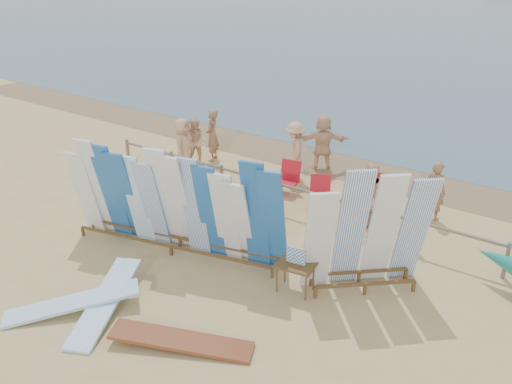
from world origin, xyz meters
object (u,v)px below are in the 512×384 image
Objects in this scene: beachgoer_2 at (196,142)px; beachgoer_0 at (183,146)px; side_surfboard_rack at (367,234)px; beachgoer_5 at (323,142)px; vendor_table at (295,277)px; beach_chair_right at (320,199)px; flat_board_a at (106,309)px; flat_board_b at (73,311)px; beachgoer_7 at (435,190)px; beachgoer_8 at (369,195)px; beachgoer_3 at (295,151)px; beachgoer_1 at (212,135)px; stroller at (368,199)px; main_surfboard_rack at (173,205)px; flat_board_c at (182,346)px; beach_chair_left at (287,184)px.

beachgoer_0 is at bearing -115.94° from beachgoer_2.
side_surfboard_rack is 1.58× the size of beachgoer_5.
vendor_table is 0.58× the size of beachgoer_5.
beach_chair_right is 0.56× the size of beachgoer_2.
flat_board_b is at bearing -165.77° from flat_board_a.
vendor_table is 0.65× the size of beachgoer_7.
beachgoer_8 is at bearing 102.64° from beachgoer_5.
beachgoer_0 is 3.60m from beachgoer_3.
beachgoer_1 is 3.76m from beachgoer_5.
flat_board_a is 7.51m from stroller.
main_surfboard_rack is 2.07× the size of flat_board_c.
beach_chair_left is at bearing -8.49° from flat_board_c.
beach_chair_right is 0.55× the size of beachgoer_7.
main_surfboard_rack is 4.55m from side_surfboard_rack.
beach_chair_right is 0.52× the size of beachgoer_8.
beachgoer_2 is at bearing -167.07° from stroller.
beachgoer_2 reaches higher than flat_board_b.
flat_board_a is (-4.01, -3.69, -1.34)m from side_surfboard_rack.
beachgoer_8 is at bearing -53.30° from stroller.
flat_board_b is at bearing -105.20° from main_surfboard_rack.
flat_board_c is at bearing -80.54° from stroller.
beachgoer_8 is at bearing -16.56° from beach_chair_left.
stroller is (-0.22, 4.25, 0.12)m from vendor_table.
flat_board_c is 7.01m from stroller.
flat_board_b is 7.72m from beachgoer_8.
stroller is (2.57, 0.04, 0.19)m from beach_chair_left.
side_surfboard_rack reaches higher than beachgoer_2.
main_surfboard_rack is at bearing 9.34° from beachgoer_1.
beachgoer_1 reaches higher than flat_board_a.
side_surfboard_rack is 8.43m from beachgoer_2.
beachgoer_0 is at bearing -51.31° from beachgoer_8.
side_surfboard_rack reaches higher than beachgoer_3.
beachgoer_8 is 0.95× the size of beachgoer_3.
beach_chair_left reaches higher than flat_board_b.
beachgoer_7 is at bearing -101.22° from beachgoer_0.
beach_chair_left is at bearing 64.90° from flat_board_a.
beachgoer_5 reaches higher than beachgoer_8.
beachgoer_8 is (0.82, 6.43, 0.88)m from flat_board_c.
vendor_table is 7.86m from beachgoer_2.
beachgoer_0 reaches higher than beach_chair_right.
beach_chair_left is (0.57, 7.40, 0.29)m from flat_board_b.
beachgoer_1 is (-4.84, 1.19, 0.63)m from beach_chair_right.
beachgoer_8 is 1.89m from beachgoer_7.
beachgoer_8 is at bearing -36.66° from beachgoer_2.
beachgoer_1 is 0.96× the size of beachgoer_5.
beachgoer_8 is at bearing 41.60° from flat_board_a.
side_surfboard_rack is at bearing 61.30° from beachgoer_8.
beachgoer_2 reaches higher than vendor_table.
beachgoer_2 reaches higher than flat_board_c.
beachgoer_0 is at bearing -24.36° from beachgoer_1.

